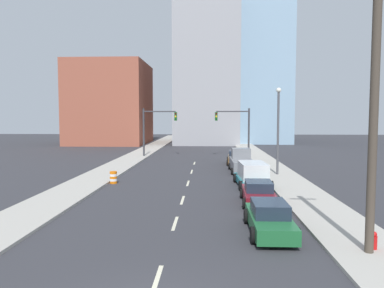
{
  "coord_description": "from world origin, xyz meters",
  "views": [
    {
      "loc": [
        1.67,
        -9.54,
        5.24
      ],
      "look_at": [
        -0.25,
        31.66,
        2.2
      ],
      "focal_mm": 35.0,
      "sensor_mm": 36.0,
      "label": 1
    }
  ],
  "objects": [
    {
      "name": "lane_stripe_at_2m",
      "position": [
        0.0,
        2.0,
        0.0
      ],
      "size": [
        0.16,
        2.4,
        0.01
      ],
      "primitive_type": "cube",
      "color": "beige",
      "rests_on": "ground"
    },
    {
      "name": "traffic_barrel",
      "position": [
        -5.84,
        19.15,
        0.47
      ],
      "size": [
        0.56,
        0.56,
        0.95
      ],
      "color": "orange",
      "rests_on": "ground"
    },
    {
      "name": "lane_stripe_at_19m",
      "position": [
        0.0,
        19.48,
        0.0
      ],
      "size": [
        0.16,
        2.4,
        0.01
      ],
      "primitive_type": "cube",
      "color": "beige",
      "rests_on": "ground"
    },
    {
      "name": "lane_stripe_at_32m",
      "position": [
        0.0,
        32.14,
        0.0
      ],
      "size": [
        0.16,
        2.4,
        0.01
      ],
      "primitive_type": "cube",
      "color": "beige",
      "rests_on": "ground"
    },
    {
      "name": "building_brick_left",
      "position": [
        -17.41,
        62.29,
        7.72
      ],
      "size": [
        14.0,
        16.0,
        15.43
      ],
      "color": "#9E513D",
      "rests_on": "ground"
    },
    {
      "name": "lane_stripe_at_14m",
      "position": [
        0.0,
        13.55,
        0.0
      ],
      "size": [
        0.16,
        2.4,
        0.01
      ],
      "primitive_type": "cube",
      "color": "beige",
      "rests_on": "ground"
    },
    {
      "name": "lane_stripe_at_26m",
      "position": [
        0.0,
        25.68,
        0.0
      ],
      "size": [
        0.16,
        2.4,
        0.01
      ],
      "primitive_type": "cube",
      "color": "beige",
      "rests_on": "ground"
    },
    {
      "name": "traffic_signal_left",
      "position": [
        -5.56,
        38.38,
        4.08
      ],
      "size": [
        4.45,
        0.35,
        6.28
      ],
      "color": "#38383D",
      "rests_on": "ground"
    },
    {
      "name": "sedan_brown",
      "position": [
        4.66,
        31.74,
        0.67
      ],
      "size": [
        2.31,
        4.75,
        1.48
      ],
      "rotation": [
        0.0,
        0.0,
        -0.06
      ],
      "color": "brown",
      "rests_on": "ground"
    },
    {
      "name": "sidewalk_right",
      "position": [
        7.88,
        45.6,
        0.07
      ],
      "size": [
        3.36,
        91.2,
        0.15
      ],
      "color": "#ADA89E",
      "rests_on": "ground"
    },
    {
      "name": "box_truck_teal",
      "position": [
        4.9,
        18.29,
        0.88
      ],
      "size": [
        2.6,
        5.52,
        1.83
      ],
      "rotation": [
        0.0,
        0.0,
        0.05
      ],
      "color": "#196B75",
      "rests_on": "ground"
    },
    {
      "name": "pickup_truck_gray",
      "position": [
        4.73,
        25.85,
        0.88
      ],
      "size": [
        2.34,
        5.53,
        2.19
      ],
      "rotation": [
        0.0,
        0.0,
        0.02
      ],
      "color": "slate",
      "rests_on": "ground"
    },
    {
      "name": "fire_hydrant",
      "position": [
        8.01,
        4.84,
        0.41
      ],
      "size": [
        0.26,
        0.26,
        0.84
      ],
      "color": "red",
      "rests_on": "ground"
    },
    {
      "name": "lane_stripe_at_8m",
      "position": [
        0.0,
        8.44,
        0.0
      ],
      "size": [
        0.16,
        2.4,
        0.01
      ],
      "primitive_type": "cube",
      "color": "beige",
      "rests_on": "ground"
    },
    {
      "name": "utility_pole_right_near",
      "position": [
        7.69,
        4.48,
        5.39
      ],
      "size": [
        1.6,
        0.32,
        10.54
      ],
      "color": "#473D33",
      "rests_on": "ground"
    },
    {
      "name": "sedan_maroon",
      "position": [
        4.64,
        12.84,
        0.62
      ],
      "size": [
        2.16,
        4.54,
        1.36
      ],
      "rotation": [
        0.0,
        0.0,
        -0.03
      ],
      "color": "maroon",
      "rests_on": "ground"
    },
    {
      "name": "building_office_center",
      "position": [
        1.08,
        66.29,
        13.37
      ],
      "size": [
        12.0,
        20.0,
        26.74
      ],
      "color": "#99999E",
      "rests_on": "ground"
    },
    {
      "name": "sidewalk_left",
      "position": [
        -7.88,
        45.6,
        0.07
      ],
      "size": [
        3.36,
        91.2,
        0.15
      ],
      "color": "#ADA89E",
      "rests_on": "ground"
    },
    {
      "name": "street_lamp",
      "position": [
        7.68,
        23.5,
        4.53
      ],
      "size": [
        0.44,
        0.44,
        7.74
      ],
      "color": "#4C4C51",
      "rests_on": "ground"
    },
    {
      "name": "building_glass_right",
      "position": [
        10.9,
        70.29,
        18.29
      ],
      "size": [
        13.0,
        20.0,
        36.58
      ],
      "color": "#8CADC6",
      "rests_on": "ground"
    },
    {
      "name": "traffic_signal_right",
      "position": [
        5.45,
        38.38,
        4.08
      ],
      "size": [
        4.45,
        0.35,
        6.28
      ],
      "color": "#38383D",
      "rests_on": "ground"
    },
    {
      "name": "sedan_green",
      "position": [
        4.39,
        7.11,
        0.66
      ],
      "size": [
        2.01,
        4.77,
        1.43
      ],
      "rotation": [
        0.0,
        0.0,
        -0.0
      ],
      "color": "#1E6033",
      "rests_on": "ground"
    }
  ]
}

